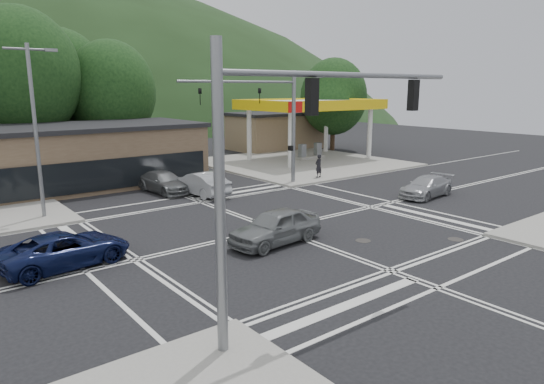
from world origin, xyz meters
TOP-DOWN VIEW (x-y plane):
  - ground at (0.00, 0.00)m, footprint 120.00×120.00m
  - sidewalk_ne at (15.00, 15.00)m, footprint 16.00×16.00m
  - gas_station_canopy at (16.99, 15.99)m, footprint 12.32×8.34m
  - convenience_store at (20.00, 25.00)m, footprint 10.00×6.00m
  - commercial_row at (-8.00, 17.00)m, footprint 24.00×8.00m
  - tree_n_b at (-6.00, 24.00)m, footprint 9.00×9.00m
  - tree_n_c at (1.00, 24.00)m, footprint 7.60×7.60m
  - tree_n_e at (-2.00, 28.00)m, footprint 8.40×8.40m
  - tree_ne at (24.00, 20.00)m, footprint 7.20×7.20m
  - streetlight_nw at (-8.44, 9.00)m, footprint 2.50×0.25m
  - signal_mast_ne at (6.95, 8.20)m, footprint 11.65×0.30m
  - signal_mast_sw at (-6.39, -8.20)m, footprint 9.14×0.28m
  - car_blue_west at (-9.57, 1.02)m, footprint 5.14×2.85m
  - car_grey_center at (-1.40, -1.83)m, footprint 4.74×2.29m
  - car_silver_east at (12.14, -0.30)m, footprint 4.66×2.31m
  - car_queue_a at (1.00, 9.00)m, footprint 2.03×4.75m
  - car_queue_b at (3.21, 19.63)m, footprint 2.33×4.51m
  - car_northbound at (-0.50, 11.22)m, footprint 2.33×4.88m
  - pedestrian at (10.82, 8.30)m, footprint 0.68×0.49m

SIDE VIEW (x-z plane):
  - ground at x=0.00m, z-range 0.00..0.00m
  - sidewalk_ne at x=15.00m, z-range 0.00..0.15m
  - car_silver_east at x=12.14m, z-range 0.00..1.30m
  - car_blue_west at x=-9.57m, z-range 0.00..1.36m
  - car_northbound at x=-0.50m, z-range 0.00..1.37m
  - car_queue_b at x=3.21m, z-range 0.00..1.47m
  - car_queue_a at x=1.00m, z-range 0.00..1.52m
  - car_grey_center at x=-1.40m, z-range 0.00..1.56m
  - pedestrian at x=10.82m, z-range 0.15..1.90m
  - convenience_store at x=20.00m, z-range 0.00..3.80m
  - commercial_row at x=-8.00m, z-range 0.00..4.00m
  - gas_station_canopy at x=16.99m, z-range 2.17..7.92m
  - streetlight_nw at x=-8.44m, z-range 0.55..9.55m
  - signal_mast_ne at x=6.95m, z-range 1.07..9.07m
  - signal_mast_sw at x=-6.39m, z-range 1.12..9.12m
  - tree_ne at x=24.00m, z-range 0.85..10.84m
  - tree_n_c at x=1.00m, z-range 1.06..11.93m
  - tree_n_e at x=-2.00m, z-range 1.15..13.13m
  - tree_n_b at x=-6.00m, z-range 1.30..14.28m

